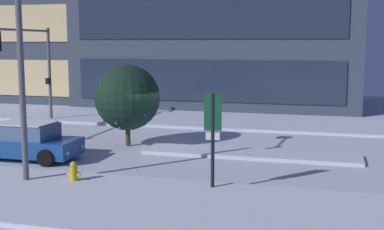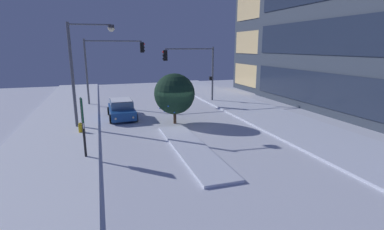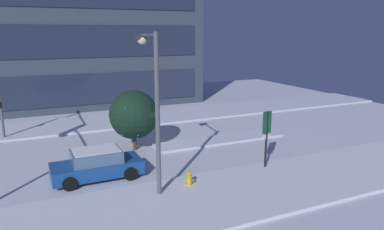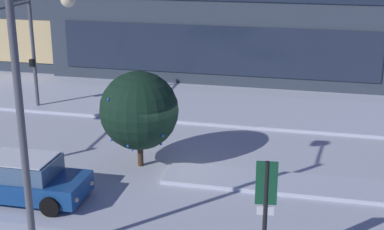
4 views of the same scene
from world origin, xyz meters
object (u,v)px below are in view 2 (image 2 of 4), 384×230
(traffic_light_corner_near_left, at_px, (110,58))
(traffic_light_corner_far_left, at_px, (193,64))
(decorated_tree_median, at_px, (174,94))
(car_near, at_px, (122,109))
(street_lamp_arched, at_px, (85,60))
(fire_hydrant, at_px, (81,129))
(parking_info_sign, at_px, (83,121))

(traffic_light_corner_near_left, bearing_deg, traffic_light_corner_far_left, -12.32)
(traffic_light_corner_far_left, height_order, decorated_tree_median, traffic_light_corner_far_left)
(traffic_light_corner_far_left, xyz_separation_m, decorated_tree_median, (7.43, -3.82, -1.66))
(car_near, xyz_separation_m, decorated_tree_median, (2.95, 3.61, 1.51))
(traffic_light_corner_far_left, bearing_deg, traffic_light_corner_near_left, -12.32)
(car_near, bearing_deg, street_lamp_arched, -48.17)
(street_lamp_arched, distance_m, fire_hydrant, 4.61)
(car_near, height_order, parking_info_sign, parking_info_sign)
(parking_info_sign, bearing_deg, street_lamp_arched, 82.38)
(car_near, relative_size, traffic_light_corner_near_left, 0.71)
(traffic_light_corner_far_left, bearing_deg, fire_hydrant, 38.36)
(street_lamp_arched, bearing_deg, fire_hydrant, -104.50)
(car_near, relative_size, street_lamp_arched, 0.63)
(traffic_light_corner_far_left, distance_m, street_lamp_arched, 11.87)
(car_near, relative_size, parking_info_sign, 1.42)
(fire_hydrant, xyz_separation_m, parking_info_sign, (4.62, 0.47, 1.62))
(car_near, distance_m, fire_hydrant, 4.70)
(fire_hydrant, relative_size, parking_info_sign, 0.25)
(traffic_light_corner_far_left, bearing_deg, street_lamp_arched, 34.23)
(parking_info_sign, bearing_deg, decorated_tree_median, 34.63)
(street_lamp_arched, distance_m, decorated_tree_median, 6.51)
(traffic_light_corner_near_left, height_order, parking_info_sign, traffic_light_corner_near_left)
(traffic_light_corner_far_left, xyz_separation_m, street_lamp_arched, (6.66, -9.79, 0.82))
(street_lamp_arched, xyz_separation_m, decorated_tree_median, (0.78, 5.97, -2.48))
(car_near, height_order, decorated_tree_median, decorated_tree_median)
(fire_hydrant, xyz_separation_m, decorated_tree_median, (-0.74, 6.51, 1.84))
(street_lamp_arched, height_order, fire_hydrant, street_lamp_arched)
(traffic_light_corner_near_left, xyz_separation_m, decorated_tree_median, (9.13, 3.96, -2.24))
(traffic_light_corner_near_left, xyz_separation_m, fire_hydrant, (9.87, -2.55, -4.08))
(traffic_light_corner_near_left, height_order, decorated_tree_median, traffic_light_corner_near_left)
(traffic_light_corner_near_left, xyz_separation_m, parking_info_sign, (14.49, -2.08, -2.45))
(street_lamp_arched, distance_m, parking_info_sign, 6.70)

